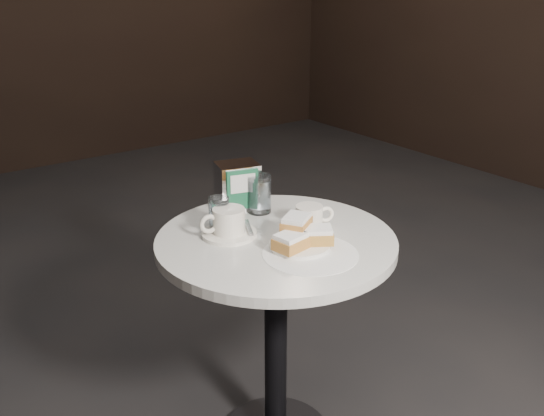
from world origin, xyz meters
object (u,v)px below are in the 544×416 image
at_px(coffee_cup_right, 310,219).
at_px(napkin_dispenser, 238,186).
at_px(beignet_plate, 301,237).
at_px(water_glass_left, 219,214).
at_px(cafe_table, 276,297).
at_px(water_glass_right, 259,194).
at_px(coffee_cup_left, 228,224).

bearing_deg(coffee_cup_right, napkin_dispenser, 129.19).
distance_m(beignet_plate, water_glass_left, 0.27).
bearing_deg(cafe_table, beignet_plate, -80.53).
distance_m(cafe_table, beignet_plate, 0.25).
xyz_separation_m(cafe_table, water_glass_left, (-0.10, 0.15, 0.25)).
relative_size(coffee_cup_right, water_glass_left, 1.83).
bearing_deg(water_glass_left, napkin_dispenser, 38.98).
bearing_deg(coffee_cup_right, cafe_table, -161.22).
height_order(water_glass_left, water_glass_right, water_glass_right).
xyz_separation_m(cafe_table, water_glass_right, (0.07, 0.19, 0.26)).
bearing_deg(napkin_dispenser, cafe_table, -83.01).
bearing_deg(coffee_cup_left, cafe_table, -30.38).
bearing_deg(beignet_plate, coffee_cup_left, 122.85).
xyz_separation_m(coffee_cup_left, water_glass_left, (0.00, 0.06, 0.01)).
height_order(water_glass_left, napkin_dispenser, napkin_dispenser).
bearing_deg(beignet_plate, water_glass_right, 78.53).
xyz_separation_m(coffee_cup_right, napkin_dispenser, (-0.08, 0.27, 0.04)).
distance_m(cafe_table, napkin_dispenser, 0.38).
relative_size(coffee_cup_left, coffee_cup_right, 1.04).
bearing_deg(cafe_table, coffee_cup_left, 138.84).
distance_m(water_glass_left, napkin_dispenser, 0.18).
relative_size(coffee_cup_left, napkin_dispenser, 1.25).
bearing_deg(beignet_plate, napkin_dispenser, 86.52).
distance_m(water_glass_right, napkin_dispenser, 0.08).
height_order(cafe_table, water_glass_right, water_glass_right).
relative_size(water_glass_left, water_glass_right, 0.82).
relative_size(beignet_plate, water_glass_right, 1.61).
distance_m(water_glass_left, water_glass_right, 0.18).
distance_m(coffee_cup_left, napkin_dispenser, 0.22).
xyz_separation_m(beignet_plate, coffee_cup_left, (-0.12, 0.19, 0.01)).
height_order(water_glass_right, napkin_dispenser, napkin_dispenser).
xyz_separation_m(water_glass_left, water_glass_right, (0.18, 0.04, 0.01)).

